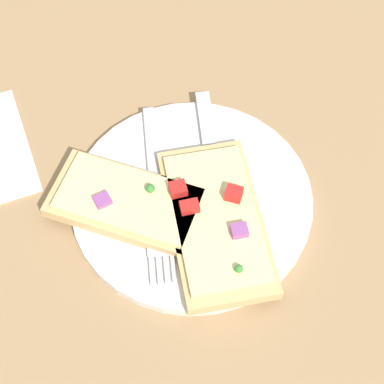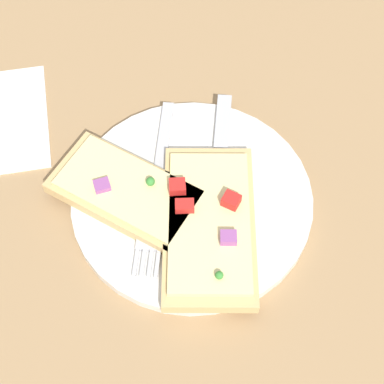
{
  "view_description": "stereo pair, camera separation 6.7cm",
  "coord_description": "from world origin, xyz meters",
  "px_view_note": "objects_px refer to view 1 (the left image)",
  "views": [
    {
      "loc": [
        0.32,
        -0.13,
        0.59
      ],
      "look_at": [
        0.0,
        0.0,
        0.02
      ],
      "focal_mm": 60.0,
      "sensor_mm": 36.0,
      "label": 1
    },
    {
      "loc": [
        0.34,
        -0.06,
        0.59
      ],
      "look_at": [
        0.0,
        0.0,
        0.02
      ],
      "focal_mm": 60.0,
      "sensor_mm": 36.0,
      "label": 2
    }
  ],
  "objects_px": {
    "fork": "(156,199)",
    "plate": "(192,200)",
    "knife": "(211,152)",
    "pizza_slice_corner": "(129,202)",
    "pizza_slice_main": "(216,221)"
  },
  "relations": [
    {
      "from": "plate",
      "to": "knife",
      "type": "bearing_deg",
      "value": 138.83
    },
    {
      "from": "fork",
      "to": "pizza_slice_corner",
      "type": "height_order",
      "value": "pizza_slice_corner"
    },
    {
      "from": "fork",
      "to": "knife",
      "type": "xyz_separation_m",
      "value": [
        -0.04,
        0.08,
        -0.0
      ]
    },
    {
      "from": "pizza_slice_main",
      "to": "knife",
      "type": "bearing_deg",
      "value": 171.78
    },
    {
      "from": "plate",
      "to": "pizza_slice_corner",
      "type": "bearing_deg",
      "value": -100.5
    },
    {
      "from": "fork",
      "to": "knife",
      "type": "relative_size",
      "value": 1.1
    },
    {
      "from": "fork",
      "to": "knife",
      "type": "bearing_deg",
      "value": 130.4
    },
    {
      "from": "knife",
      "to": "fork",
      "type": "bearing_deg",
      "value": -49.67
    },
    {
      "from": "knife",
      "to": "pizza_slice_main",
      "type": "bearing_deg",
      "value": -3.42
    },
    {
      "from": "plate",
      "to": "fork",
      "type": "bearing_deg",
      "value": -104.35
    },
    {
      "from": "plate",
      "to": "knife",
      "type": "relative_size",
      "value": 1.31
    },
    {
      "from": "fork",
      "to": "knife",
      "type": "height_order",
      "value": "knife"
    },
    {
      "from": "plate",
      "to": "pizza_slice_corner",
      "type": "height_order",
      "value": "pizza_slice_corner"
    },
    {
      "from": "fork",
      "to": "plate",
      "type": "bearing_deg",
      "value": 90.9
    },
    {
      "from": "knife",
      "to": "pizza_slice_corner",
      "type": "bearing_deg",
      "value": -57.26
    }
  ]
}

